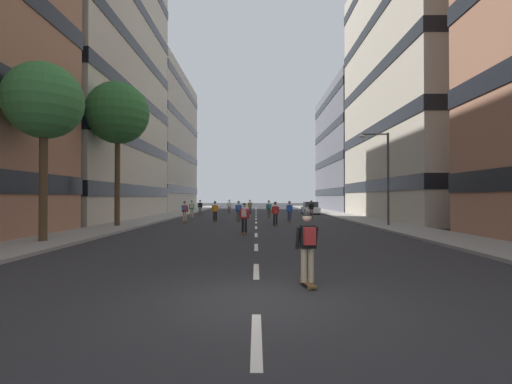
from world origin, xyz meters
The scene contains 25 objects.
ground_plane centered at (0.00, 30.46, 0.00)m, with size 182.78×182.78×0.00m, color #28282B.
sidewalk_left centered at (-9.62, 34.27, 0.07)m, with size 3.32×83.77×0.14m, color gray.
sidewalk_right centered at (9.62, 34.27, 0.07)m, with size 3.32×83.77×0.14m, color gray.
lane_markings centered at (0.00, 33.00, 0.00)m, with size 0.16×72.20×0.01m.
building_left_mid centered at (-17.71, 28.19, 15.85)m, with size 12.98×22.26×31.51m.
building_left_far centered at (-17.71, 51.07, 10.85)m, with size 12.98×23.45×21.52m.
building_right_mid centered at (17.71, 28.19, 13.35)m, with size 12.98×22.20×26.52m.
building_right_far centered at (17.71, 51.07, 9.68)m, with size 12.98×22.50×19.19m.
parked_car_near centered at (6.76, 38.36, 0.70)m, with size 1.82×4.40×1.52m.
street_tree_near centered at (-9.62, 9.12, 6.42)m, with size 3.43×3.43×8.06m.
street_tree_mid centered at (-9.62, 18.01, 7.91)m, with size 4.28×4.28×9.96m.
streetlamp_right centered at (8.92, 18.39, 4.14)m, with size 2.13×0.30×6.50m.
skater_0 centered at (-0.75, 38.52, 1.02)m, with size 0.56×0.92×1.78m.
skater_1 centered at (1.41, 19.48, 0.98)m, with size 0.55×0.92×1.78m.
skater_2 centered at (2.85, 23.99, 0.98)m, with size 0.53×0.90×1.78m.
skater_3 centered at (-6.63, 36.21, 0.98)m, with size 0.57×0.92×1.78m.
skater_4 centered at (-3.47, 23.64, 0.98)m, with size 0.57×0.92×1.78m.
skater_5 centered at (-6.48, 29.66, 1.02)m, with size 0.55×0.92×1.78m.
skater_6 centered at (-3.34, 38.57, 0.98)m, with size 0.55×0.92×1.78m.
skater_7 centered at (1.31, 29.96, 1.02)m, with size 0.56×0.92×1.78m.
skater_8 centered at (-5.91, 22.98, 1.02)m, with size 0.55×0.92×1.78m.
skater_9 centered at (-0.67, 13.42, 1.02)m, with size 0.55×0.92×1.78m.
skater_10 centered at (1.22, 1.21, 1.02)m, with size 0.56×0.92×1.78m.
skater_11 centered at (-1.51, 24.12, 1.02)m, with size 0.55×0.91×1.78m.
skater_12 centered at (5.54, 29.40, 0.98)m, with size 0.56×0.92×1.78m.
Camera 1 is at (-0.01, -7.55, 2.11)m, focal length 25.95 mm.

